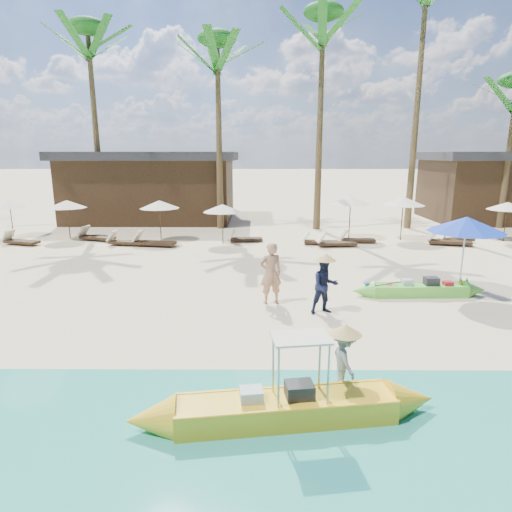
{
  "coord_description": "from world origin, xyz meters",
  "views": [
    {
      "loc": [
        -1.15,
        -10.15,
        4.13
      ],
      "look_at": [
        -1.23,
        2.0,
        1.25
      ],
      "focal_mm": 30.0,
      "sensor_mm": 36.0,
      "label": 1
    }
  ],
  "objects_px": {
    "green_canoe": "(419,290)",
    "yellow_canoe": "(285,408)",
    "tourist": "(271,273)",
    "blue_umbrella": "(466,224)"
  },
  "relations": [
    {
      "from": "green_canoe",
      "to": "yellow_canoe",
      "type": "distance_m",
      "value": 7.64
    },
    {
      "from": "green_canoe",
      "to": "tourist",
      "type": "xyz_separation_m",
      "value": [
        -4.47,
        -0.68,
        0.69
      ]
    },
    {
      "from": "green_canoe",
      "to": "tourist",
      "type": "relative_size",
      "value": 2.54
    },
    {
      "from": "yellow_canoe",
      "to": "tourist",
      "type": "distance_m",
      "value": 5.61
    },
    {
      "from": "tourist",
      "to": "green_canoe",
      "type": "bearing_deg",
      "value": 173.84
    },
    {
      "from": "green_canoe",
      "to": "tourist",
      "type": "height_order",
      "value": "tourist"
    },
    {
      "from": "tourist",
      "to": "blue_umbrella",
      "type": "bearing_deg",
      "value": 172.85
    },
    {
      "from": "green_canoe",
      "to": "blue_umbrella",
      "type": "distance_m",
      "value": 2.32
    },
    {
      "from": "green_canoe",
      "to": "blue_umbrella",
      "type": "bearing_deg",
      "value": 2.45
    },
    {
      "from": "yellow_canoe",
      "to": "blue_umbrella",
      "type": "xyz_separation_m",
      "value": [
        5.63,
        6.34,
        1.92
      ]
    }
  ]
}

